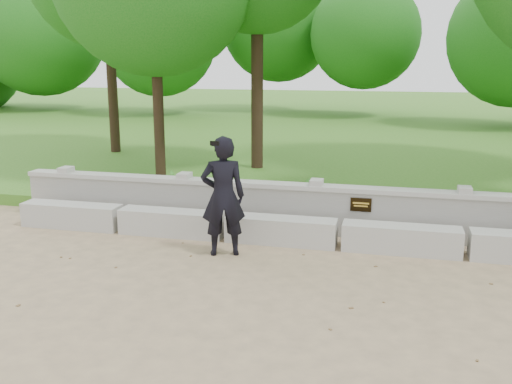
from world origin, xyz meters
TOP-DOWN VIEW (x-y plane):
  - ground at (0.00, 0.00)m, footprint 80.00×80.00m
  - lawn at (0.00, 14.00)m, footprint 40.00×22.00m
  - concrete_bench at (0.00, 1.90)m, footprint 11.90×0.45m
  - parapet_wall at (0.00, 2.60)m, footprint 12.50×0.35m
  - man_main at (-1.79, 1.12)m, footprint 0.82×0.76m
  - shrub_a at (-3.52, 3.30)m, footprint 0.39×0.39m
  - shrub_b at (-0.80, 3.30)m, footprint 0.30×0.35m

SIDE VIEW (x-z plane):
  - ground at x=0.00m, z-range 0.00..0.00m
  - lawn at x=0.00m, z-range 0.00..0.25m
  - concrete_bench at x=0.00m, z-range 0.00..0.45m
  - parapet_wall at x=0.00m, z-range 0.01..0.91m
  - shrub_b at x=-0.80m, z-range 0.25..0.85m
  - shrub_a at x=-3.52m, z-range 0.25..0.88m
  - man_main at x=-1.79m, z-range 0.00..1.93m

